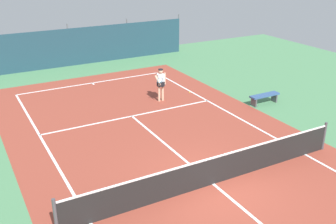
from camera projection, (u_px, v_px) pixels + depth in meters
ground_plane at (213, 184)px, 12.78m from camera, size 36.00×36.00×0.00m
court_surface at (213, 184)px, 12.78m from camera, size 11.02×26.60×0.01m
tennis_net at (214, 170)px, 12.58m from camera, size 10.12×0.10×1.10m
back_fence at (68, 54)px, 25.93m from camera, size 16.30×0.98×2.70m
tennis_player at (161, 82)px, 19.44m from camera, size 0.70×0.76×1.64m
tennis_ball_near_player at (190, 92)px, 20.91m from camera, size 0.07×0.07×0.07m
courtside_bench at (265, 97)px, 19.28m from camera, size 1.60×0.40×0.49m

